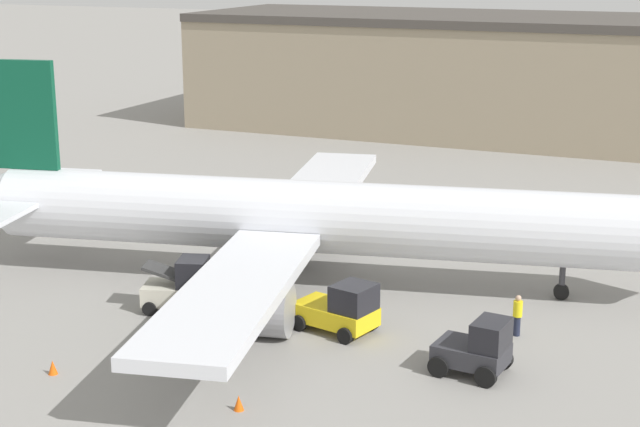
{
  "coord_description": "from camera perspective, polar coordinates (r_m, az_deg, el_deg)",
  "views": [
    {
      "loc": [
        17.42,
        -41.02,
        15.43
      ],
      "look_at": [
        0.0,
        0.0,
        3.48
      ],
      "focal_mm": 55.0,
      "sensor_mm": 36.0,
      "label": 1
    }
  ],
  "objects": [
    {
      "name": "baggage_tug",
      "position": [
        37.51,
        9.14,
        -7.77
      ],
      "size": [
        2.87,
        2.41,
        2.23
      ],
      "rotation": [
        0.0,
        0.0,
        -0.11
      ],
      "color": "#2D2D33",
      "rests_on": "ground_plane"
    },
    {
      "name": "ground_plane",
      "position": [
        47.15,
        0.0,
        -4.09
      ],
      "size": [
        400.0,
        400.0,
        0.0
      ],
      "primitive_type": "plane",
      "color": "gray"
    },
    {
      "name": "ground_crew_worker",
      "position": [
        41.45,
        11.42,
        -5.76
      ],
      "size": [
        0.39,
        0.39,
        1.77
      ],
      "rotation": [
        0.0,
        0.0,
        5.46
      ],
      "color": "#1E2338",
      "rests_on": "ground_plane"
    },
    {
      "name": "airplane",
      "position": [
        46.4,
        -1.15,
        -0.32
      ],
      "size": [
        37.69,
        33.57,
        10.39
      ],
      "rotation": [
        0.0,
        0.0,
        0.21
      ],
      "color": "silver",
      "rests_on": "ground_plane"
    },
    {
      "name": "pushback_tug",
      "position": [
        40.97,
        1.25,
        -5.58
      ],
      "size": [
        3.74,
        2.8,
        2.22
      ],
      "rotation": [
        0.0,
        0.0,
        -0.24
      ],
      "color": "yellow",
      "rests_on": "ground_plane"
    },
    {
      "name": "belt_loader_truck",
      "position": [
        43.92,
        -8.08,
        -4.2
      ],
      "size": [
        3.23,
        2.71,
        2.38
      ],
      "rotation": [
        0.0,
        0.0,
        0.3
      ],
      "color": "beige",
      "rests_on": "ground_plane"
    },
    {
      "name": "safety_cone_near",
      "position": [
        38.67,
        -15.29,
        -8.63
      ],
      "size": [
        0.36,
        0.36,
        0.55
      ],
      "color": "#EF590F",
      "rests_on": "ground_plane"
    },
    {
      "name": "terminal_building",
      "position": [
        85.56,
        17.45,
        7.38
      ],
      "size": [
        74.58,
        17.66,
        10.16
      ],
      "color": "gray",
      "rests_on": "ground_plane"
    },
    {
      "name": "safety_cone_far",
      "position": [
        34.72,
        -4.75,
        -10.92
      ],
      "size": [
        0.36,
        0.36,
        0.55
      ],
      "color": "#EF590F",
      "rests_on": "ground_plane"
    }
  ]
}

